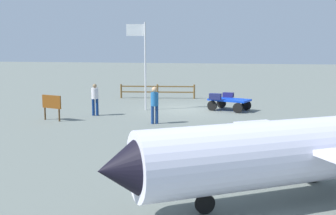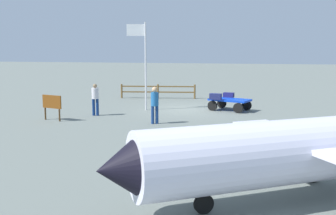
# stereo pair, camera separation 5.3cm
# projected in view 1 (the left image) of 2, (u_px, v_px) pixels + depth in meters

# --- Properties ---
(ground_plane) EXTENTS (120.00, 120.00, 0.00)m
(ground_plane) POSITION_uv_depth(u_px,v_px,m) (188.00, 110.00, 22.95)
(ground_plane) COLOR slate
(luggage_cart) EXTENTS (2.43, 1.96, 0.64)m
(luggage_cart) POSITION_uv_depth(u_px,v_px,m) (229.00, 102.00, 22.58)
(luggage_cart) COLOR #0F3ACB
(luggage_cart) RESTS_ON ground
(suitcase_dark) EXTENTS (0.64, 0.47, 0.27)m
(suitcase_dark) POSITION_uv_depth(u_px,v_px,m) (228.00, 95.00, 23.23)
(suitcase_dark) COLOR #1E1D52
(suitcase_dark) RESTS_ON luggage_cart
(suitcase_tan) EXTENTS (0.67, 0.40, 0.33)m
(suitcase_tan) POSITION_uv_depth(u_px,v_px,m) (215.00, 96.00, 22.28)
(suitcase_tan) COLOR navy
(suitcase_tan) RESTS_ON luggage_cart
(worker_lead) EXTENTS (0.46, 0.46, 1.70)m
(worker_lead) POSITION_uv_depth(u_px,v_px,m) (155.00, 102.00, 18.64)
(worker_lead) COLOR navy
(worker_lead) RESTS_ON ground
(worker_trailing) EXTENTS (0.37, 0.37, 1.63)m
(worker_trailing) POSITION_uv_depth(u_px,v_px,m) (95.00, 97.00, 20.83)
(worker_trailing) COLOR navy
(worker_trailing) RESTS_ON ground
(airplane_near) EXTENTS (8.71, 6.25, 3.11)m
(airplane_near) POSITION_uv_depth(u_px,v_px,m) (301.00, 150.00, 9.37)
(airplane_near) COLOR white
(airplane_near) RESTS_ON ground
(flagpole) EXTENTS (1.08, 0.24, 4.80)m
(flagpole) POSITION_uv_depth(u_px,v_px,m) (143.00, 57.00, 22.40)
(flagpole) COLOR silver
(flagpole) RESTS_ON ground
(signboard) EXTENTS (1.10, 0.39, 1.22)m
(signboard) POSITION_uv_depth(u_px,v_px,m) (52.00, 104.00, 19.46)
(signboard) COLOR #4C3319
(signboard) RESTS_ON ground
(wooden_fence) EXTENTS (5.04, 0.80, 0.96)m
(wooden_fence) POSITION_uv_depth(u_px,v_px,m) (157.00, 90.00, 27.72)
(wooden_fence) COLOR brown
(wooden_fence) RESTS_ON ground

